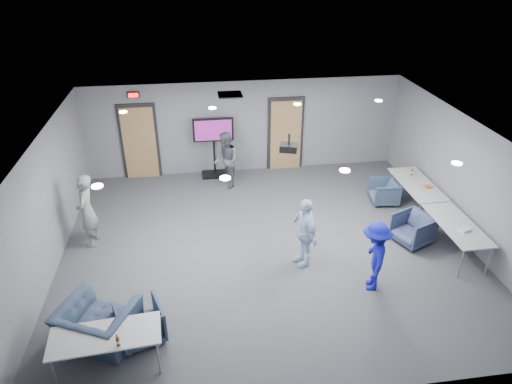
{
  "coord_description": "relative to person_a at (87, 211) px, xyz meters",
  "views": [
    {
      "loc": [
        -1.43,
        -8.36,
        6.01
      ],
      "look_at": [
        -0.19,
        0.36,
        1.2
      ],
      "focal_mm": 32.0,
      "sensor_mm": 36.0,
      "label": 1
    }
  ],
  "objects": [
    {
      "name": "bottle_right",
      "position": [
        7.96,
        0.9,
        -0.04
      ],
      "size": [
        0.06,
        0.06,
        0.24
      ],
      "color": "#5F3910",
      "rests_on": "table_right_a"
    },
    {
      "name": "person_c",
      "position": [
        4.57,
        -1.38,
        -0.08
      ],
      "size": [
        0.59,
        0.97,
        1.55
      ],
      "primitive_type": "imported",
      "rotation": [
        0.0,
        0.0,
        -1.33
      ],
      "color": "#C6DEFF",
      "rests_on": "floor"
    },
    {
      "name": "person_a",
      "position": [
        0.0,
        0.0,
        0.0
      ],
      "size": [
        0.45,
        0.65,
        1.71
      ],
      "primitive_type": "imported",
      "rotation": [
        0.0,
        0.0,
        -1.64
      ],
      "color": "gray",
      "rests_on": "floor"
    },
    {
      "name": "door_left",
      "position": [
        0.9,
        3.3,
        0.21
      ],
      "size": [
        1.06,
        0.17,
        2.24
      ],
      "color": "black",
      "rests_on": "wall_back"
    },
    {
      "name": "wall_back",
      "position": [
        3.9,
        3.35,
        0.5
      ],
      "size": [
        9.0,
        0.02,
        2.7
      ],
      "primitive_type": "cube",
      "color": "slate",
      "rests_on": "floor"
    },
    {
      "name": "ceiling",
      "position": [
        3.9,
        -0.65,
        1.85
      ],
      "size": [
        9.0,
        9.0,
        0.0
      ],
      "primitive_type": "plane",
      "rotation": [
        3.14,
        0.0,
        0.0
      ],
      "color": "silver",
      "rests_on": "wall_back"
    },
    {
      "name": "downlights",
      "position": [
        3.9,
        -0.65,
        1.83
      ],
      "size": [
        6.18,
        3.78,
        0.02
      ],
      "color": "white",
      "rests_on": "ceiling"
    },
    {
      "name": "projector",
      "position": [
        4.32,
        -0.71,
        1.55
      ],
      "size": [
        0.42,
        0.39,
        0.36
      ],
      "rotation": [
        0.0,
        0.0,
        -0.31
      ],
      "color": "black",
      "rests_on": "ceiling"
    },
    {
      "name": "snack_box",
      "position": [
        8.06,
        0.2,
        -0.1
      ],
      "size": [
        0.23,
        0.18,
        0.04
      ],
      "primitive_type": "cube",
      "rotation": [
        0.0,
        0.0,
        0.29
      ],
      "color": "#B9532E",
      "rests_on": "table_right_a"
    },
    {
      "name": "wall_front",
      "position": [
        3.9,
        -4.65,
        0.5
      ],
      "size": [
        9.0,
        0.02,
        2.7
      ],
      "primitive_type": "cube",
      "color": "slate",
      "rests_on": "floor"
    },
    {
      "name": "person_d",
      "position": [
        5.72,
        -2.33,
        -0.12
      ],
      "size": [
        0.82,
        1.08,
        1.47
      ],
      "primitive_type": "imported",
      "rotation": [
        0.0,
        0.0,
        -1.89
      ],
      "color": "#181B9D",
      "rests_on": "floor"
    },
    {
      "name": "tv_stand",
      "position": [
        2.98,
        3.1,
        0.14
      ],
      "size": [
        1.14,
        0.54,
        1.75
      ],
      "color": "black",
      "rests_on": "floor"
    },
    {
      "name": "bottle_front",
      "position": [
        1.12,
        -3.89,
        -0.04
      ],
      "size": [
        0.06,
        0.06,
        0.22
      ],
      "color": "#5F3910",
      "rests_on": "table_front_left"
    },
    {
      "name": "person_b",
      "position": [
        3.26,
        2.35,
        -0.06
      ],
      "size": [
        0.81,
        0.92,
        1.58
      ],
      "primitive_type": "imported",
      "rotation": [
        0.0,
        0.0,
        -1.25
      ],
      "color": "#555966",
      "rests_on": "floor"
    },
    {
      "name": "exit_sign",
      "position": [
        0.9,
        3.28,
        1.6
      ],
      "size": [
        0.32,
        0.08,
        0.16
      ],
      "color": "black",
      "rests_on": "wall_back"
    },
    {
      "name": "chair_front_a",
      "position": [
        1.32,
        -3.05,
        -0.51
      ],
      "size": [
        0.94,
        0.95,
        0.69
      ],
      "primitive_type": "imported",
      "rotation": [
        0.0,
        0.0,
        3.47
      ],
      "color": "#36455D",
      "rests_on": "floor"
    },
    {
      "name": "table_right_b",
      "position": [
        7.9,
        -1.47,
        -0.17
      ],
      "size": [
        0.76,
        1.82,
        0.73
      ],
      "rotation": [
        0.0,
        0.0,
        1.57
      ],
      "color": "#B1B4B6",
      "rests_on": "floor"
    },
    {
      "name": "chair_front_b",
      "position": [
        0.65,
        -3.05,
        -0.47
      ],
      "size": [
        1.52,
        1.44,
        0.77
      ],
      "primitive_type": "imported",
      "rotation": [
        0.0,
        0.0,
        2.7
      ],
      "color": "#36445E",
      "rests_on": "floor"
    },
    {
      "name": "hvac_diffuser",
      "position": [
        3.4,
        2.15,
        1.83
      ],
      "size": [
        0.6,
        0.6,
        0.03
      ],
      "primitive_type": "cube",
      "color": "black",
      "rests_on": "ceiling"
    },
    {
      "name": "chair_right_a",
      "position": [
        7.25,
        0.85,
        -0.54
      ],
      "size": [
        0.76,
        0.75,
        0.63
      ],
      "primitive_type": "imported",
      "rotation": [
        0.0,
        0.0,
        -1.68
      ],
      "color": "#384A62",
      "rests_on": "floor"
    },
    {
      "name": "wall_left",
      "position": [
        -0.6,
        -0.65,
        0.5
      ],
      "size": [
        0.02,
        8.0,
        2.7
      ],
      "primitive_type": "cube",
      "color": "slate",
      "rests_on": "floor"
    },
    {
      "name": "table_right_a",
      "position": [
        7.9,
        0.43,
        -0.17
      ],
      "size": [
        0.79,
        1.91,
        0.73
      ],
      "rotation": [
        0.0,
        0.0,
        1.57
      ],
      "color": "#B1B4B6",
      "rests_on": "floor"
    },
    {
      "name": "chair_right_b",
      "position": [
        7.19,
        -0.97,
        -0.51
      ],
      "size": [
        0.99,
        0.98,
        0.7
      ],
      "primitive_type": "imported",
      "rotation": [
        0.0,
        0.0,
        -1.17
      ],
      "color": "#37405F",
      "rests_on": "floor"
    },
    {
      "name": "floor",
      "position": [
        3.9,
        -0.65,
        -0.85
      ],
      "size": [
        9.0,
        9.0,
        0.0
      ],
      "primitive_type": "plane",
      "color": "#3A3D42",
      "rests_on": "ground"
    },
    {
      "name": "door_right",
      "position": [
        5.1,
        3.3,
        0.21
      ],
      "size": [
        1.06,
        0.17,
        2.24
      ],
      "color": "black",
      "rests_on": "wall_back"
    },
    {
      "name": "wall_right",
      "position": [
        8.4,
        -0.65,
        0.5
      ],
      "size": [
        0.02,
        8.0,
        2.7
      ],
      "primitive_type": "cube",
      "color": "slate",
      "rests_on": "floor"
    },
    {
      "name": "table_front_left",
      "position": [
        0.89,
        -3.65,
        -0.17
      ],
      "size": [
        1.73,
        0.83,
        0.73
      ],
      "rotation": [
        0.0,
        0.0,
        0.08
      ],
      "color": "#B1B4B6",
      "rests_on": "floor"
    },
    {
      "name": "wrapper",
      "position": [
        7.93,
        -1.72,
        -0.1
      ],
      "size": [
        0.29,
        0.24,
        0.06
      ],
      "primitive_type": "cube",
      "rotation": [
        0.0,
        0.0,
        0.35
      ],
      "color": "silver",
      "rests_on": "table_right_b"
    }
  ]
}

